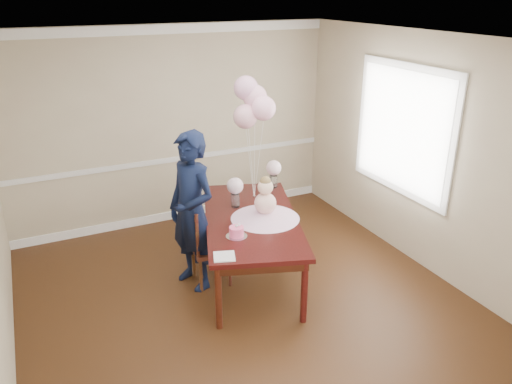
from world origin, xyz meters
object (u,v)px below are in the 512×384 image
object	(u,v)px
dining_table_top	(251,219)
birthday_cake	(236,231)
woman	(192,212)
dining_chair_seat	(211,249)

from	to	relation	value
dining_table_top	birthday_cake	size ratio (longest dim) A/B	13.33
birthday_cake	woman	xyz separation A→B (m)	(-0.31, 0.50, 0.08)
dining_chair_seat	woman	world-z (taller)	woman
dining_table_top	birthday_cake	distance (m)	0.50
dining_table_top	dining_chair_seat	xyz separation A→B (m)	(-0.46, 0.09, -0.31)
dining_table_top	woman	size ratio (longest dim) A/B	1.13
dining_chair_seat	woman	xyz separation A→B (m)	(-0.18, 0.04, 0.47)
dining_chair_seat	woman	bearing A→B (deg)	172.20
birthday_cake	dining_chair_seat	bearing A→B (deg)	105.06
dining_chair_seat	birthday_cake	bearing A→B (deg)	-69.35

